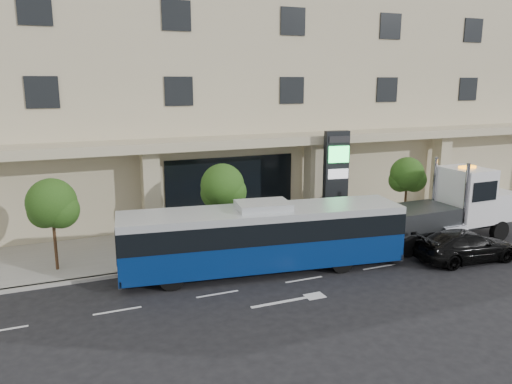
{
  "coord_description": "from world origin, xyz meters",
  "views": [
    {
      "loc": [
        -9.84,
        -19.72,
        8.53
      ],
      "look_at": [
        -0.83,
        2.0,
        3.31
      ],
      "focal_mm": 35.0,
      "sensor_mm": 36.0,
      "label": 1
    }
  ],
  "objects_px": {
    "black_sedan": "(466,246)",
    "signage_pylon": "(336,179)",
    "city_bus": "(263,236)",
    "tow_truck": "(451,208)"
  },
  "relations": [
    {
      "from": "black_sedan",
      "to": "signage_pylon",
      "type": "distance_m",
      "value": 8.06
    },
    {
      "from": "city_bus",
      "to": "black_sedan",
      "type": "height_order",
      "value": "city_bus"
    },
    {
      "from": "black_sedan",
      "to": "signage_pylon",
      "type": "xyz_separation_m",
      "value": [
        -3.09,
        7.1,
        2.27
      ]
    },
    {
      "from": "city_bus",
      "to": "black_sedan",
      "type": "bearing_deg",
      "value": -7.11
    },
    {
      "from": "black_sedan",
      "to": "signage_pylon",
      "type": "bearing_deg",
      "value": 27.49
    },
    {
      "from": "signage_pylon",
      "to": "black_sedan",
      "type": "bearing_deg",
      "value": -57.87
    },
    {
      "from": "tow_truck",
      "to": "black_sedan",
      "type": "relative_size",
      "value": 1.9
    },
    {
      "from": "city_bus",
      "to": "tow_truck",
      "type": "xyz_separation_m",
      "value": [
        11.14,
        0.13,
        0.19
      ]
    },
    {
      "from": "city_bus",
      "to": "tow_truck",
      "type": "distance_m",
      "value": 11.15
    },
    {
      "from": "tow_truck",
      "to": "black_sedan",
      "type": "xyz_separation_m",
      "value": [
        -1.5,
        -2.68,
        -1.1
      ]
    }
  ]
}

